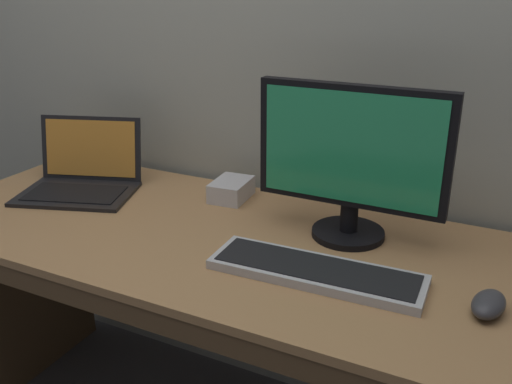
{
  "coord_description": "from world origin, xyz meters",
  "views": [
    {
      "loc": [
        0.71,
        -1.17,
        1.43
      ],
      "look_at": [
        0.14,
        0.0,
        0.92
      ],
      "focal_mm": 38.93,
      "sensor_mm": 36.0,
      "label": 1
    }
  ],
  "objects_px": {
    "computer_mouse": "(489,304)",
    "external_drive_box": "(231,190)",
    "wired_keyboard": "(316,271)",
    "external_monitor": "(351,158)",
    "laptop_black": "(82,178)"
  },
  "relations": [
    {
      "from": "laptop_black",
      "to": "computer_mouse",
      "type": "distance_m",
      "value": 1.25
    },
    {
      "from": "wired_keyboard",
      "to": "computer_mouse",
      "type": "bearing_deg",
      "value": 2.23
    },
    {
      "from": "wired_keyboard",
      "to": "computer_mouse",
      "type": "distance_m",
      "value": 0.37
    },
    {
      "from": "laptop_black",
      "to": "wired_keyboard",
      "type": "xyz_separation_m",
      "value": [
        0.87,
        -0.18,
        -0.03
      ]
    },
    {
      "from": "laptop_black",
      "to": "computer_mouse",
      "type": "relative_size",
      "value": 3.72
    },
    {
      "from": "external_monitor",
      "to": "wired_keyboard",
      "type": "distance_m",
      "value": 0.31
    },
    {
      "from": "external_monitor",
      "to": "wired_keyboard",
      "type": "xyz_separation_m",
      "value": [
        -0.0,
        -0.22,
        -0.21
      ]
    },
    {
      "from": "external_monitor",
      "to": "computer_mouse",
      "type": "xyz_separation_m",
      "value": [
        0.37,
        -0.21,
        -0.2
      ]
    },
    {
      "from": "external_monitor",
      "to": "computer_mouse",
      "type": "distance_m",
      "value": 0.47
    },
    {
      "from": "wired_keyboard",
      "to": "external_drive_box",
      "type": "xyz_separation_m",
      "value": [
        -0.41,
        0.34,
        0.02
      ]
    },
    {
      "from": "wired_keyboard",
      "to": "external_drive_box",
      "type": "height_order",
      "value": "external_drive_box"
    },
    {
      "from": "wired_keyboard",
      "to": "computer_mouse",
      "type": "height_order",
      "value": "computer_mouse"
    },
    {
      "from": "computer_mouse",
      "to": "external_drive_box",
      "type": "relative_size",
      "value": 0.78
    },
    {
      "from": "wired_keyboard",
      "to": "external_drive_box",
      "type": "bearing_deg",
      "value": 140.44
    },
    {
      "from": "external_monitor",
      "to": "wired_keyboard",
      "type": "relative_size",
      "value": 0.97
    }
  ]
}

